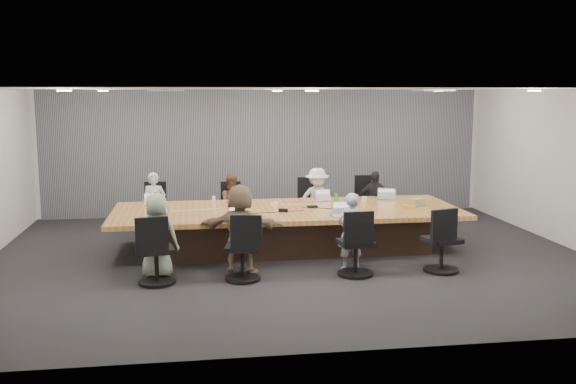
{
  "coord_description": "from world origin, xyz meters",
  "views": [
    {
      "loc": [
        -1.58,
        -10.37,
        2.76
      ],
      "look_at": [
        0.0,
        0.4,
        1.05
      ],
      "focal_mm": 40.0,
      "sensor_mm": 36.0,
      "label": 1
    }
  ],
  "objects": [
    {
      "name": "mic_right",
      "position": [
        0.46,
        0.54,
        0.76
      ],
      "size": [
        0.18,
        0.14,
        0.03
      ],
      "primitive_type": "cube",
      "rotation": [
        0.0,
        0.0,
        0.22
      ],
      "color": "black",
      "rests_on": "conference_table"
    },
    {
      "name": "snack_packet",
      "position": [
        2.14,
        0.28,
        0.76
      ],
      "size": [
        0.24,
        0.2,
        0.04
      ],
      "primitive_type": "cube",
      "rotation": [
        0.0,
        0.0,
        -0.44
      ],
      "color": "orange",
      "rests_on": "conference_table"
    },
    {
      "name": "chair_2",
      "position": [
        0.79,
        2.2,
        0.42
      ],
      "size": [
        0.72,
        0.72,
        0.84
      ],
      "primitive_type": null,
      "rotation": [
        0.0,
        0.0,
        2.8
      ],
      "color": "black",
      "rests_on": "ground"
    },
    {
      "name": "wall_right",
      "position": [
        5.0,
        0.0,
        1.4
      ],
      "size": [
        0.0,
        8.0,
        2.8
      ],
      "primitive_type": "cube",
      "rotation": [
        1.57,
        0.0,
        -1.57
      ],
      "color": "#BDBBB7",
      "rests_on": "ground"
    },
    {
      "name": "chair_4",
      "position": [
        -2.16,
        -1.2,
        0.42
      ],
      "size": [
        0.66,
        0.66,
        0.85
      ],
      "primitive_type": null,
      "rotation": [
        0.0,
        0.0,
        0.17
      ],
      "color": "black",
      "rests_on": "ground"
    },
    {
      "name": "conference_table",
      "position": [
        0.0,
        0.5,
        0.4
      ],
      "size": [
        6.0,
        2.2,
        0.74
      ],
      "color": "#332018",
      "rests_on": "ground"
    },
    {
      "name": "person_4",
      "position": [
        -2.16,
        -0.85,
        0.64
      ],
      "size": [
        0.71,
        0.55,
        1.28
      ],
      "primitive_type": "imported",
      "rotation": [
        0.0,
        0.0,
        2.89
      ],
      "color": "gray",
      "rests_on": "ground"
    },
    {
      "name": "cup_white_near",
      "position": [
        1.5,
        0.94,
        0.79
      ],
      "size": [
        0.1,
        0.1,
        0.11
      ],
      "primitive_type": "cylinder",
      "rotation": [
        0.0,
        0.0,
        -0.18
      ],
      "color": "white",
      "rests_on": "conference_table"
    },
    {
      "name": "person_2",
      "position": [
        0.79,
        1.85,
        0.64
      ],
      "size": [
        0.83,
        0.48,
        1.28
      ],
      "primitive_type": "imported",
      "rotation": [
        0.0,
        0.0,
        6.29
      ],
      "color": "silver",
      "rests_on": "ground"
    },
    {
      "name": "stapler",
      "position": [
        -0.11,
        0.2,
        0.77
      ],
      "size": [
        0.16,
        0.08,
        0.06
      ],
      "primitive_type": "cube",
      "rotation": [
        0.0,
        0.0,
        -0.27
      ],
      "color": "black",
      "rests_on": "conference_table"
    },
    {
      "name": "cup_white_far",
      "position": [
        -0.19,
        0.61,
        0.79
      ],
      "size": [
        0.1,
        0.1,
        0.1
      ],
      "primitive_type": "cylinder",
      "rotation": [
        0.0,
        0.0,
        0.26
      ],
      "color": "white",
      "rests_on": "conference_table"
    },
    {
      "name": "curtain",
      "position": [
        0.0,
        3.92,
        1.4
      ],
      "size": [
        9.8,
        0.04,
        2.8
      ],
      "primitive_type": "cube",
      "color": "slate",
      "rests_on": "ground"
    },
    {
      "name": "chair_0",
      "position": [
        -2.36,
        2.2,
        0.4
      ],
      "size": [
        0.54,
        0.54,
        0.79
      ],
      "primitive_type": null,
      "rotation": [
        0.0,
        0.0,
        3.13
      ],
      "color": "black",
      "rests_on": "ground"
    },
    {
      "name": "person_3",
      "position": [
        1.95,
        1.85,
        0.6
      ],
      "size": [
        0.71,
        0.31,
        1.2
      ],
      "primitive_type": "imported",
      "rotation": [
        0.0,
        0.0,
        6.25
      ],
      "color": "black",
      "rests_on": "ground"
    },
    {
      "name": "chair_5",
      "position": [
        -0.91,
        -1.2,
        0.42
      ],
      "size": [
        0.65,
        0.65,
        0.83
      ],
      "primitive_type": null,
      "rotation": [
        0.0,
        0.0,
        -0.18
      ],
      "color": "black",
      "rests_on": "ground"
    },
    {
      "name": "laptop_0",
      "position": [
        -2.36,
        1.3,
        0.75
      ],
      "size": [
        0.3,
        0.22,
        0.02
      ],
      "primitive_type": "cube",
      "rotation": [
        0.0,
        0.0,
        3.06
      ],
      "color": "#B2B2B7",
      "rests_on": "conference_table"
    },
    {
      "name": "person_1",
      "position": [
        -0.85,
        1.85,
        0.59
      ],
      "size": [
        0.67,
        0.58,
        1.19
      ],
      "primitive_type": "imported",
      "rotation": [
        0.0,
        0.0,
        6.53
      ],
      "color": "brown",
      "rests_on": "ground"
    },
    {
      "name": "person_6",
      "position": [
        0.8,
        -0.85,
        0.61
      ],
      "size": [
        0.5,
        0.38,
        1.21
      ],
      "primitive_type": "imported",
      "rotation": [
        0.0,
        0.0,
        3.36
      ],
      "color": "#A6A0BD",
      "rests_on": "ground"
    },
    {
      "name": "laptop_2",
      "position": [
        0.79,
        1.3,
        0.75
      ],
      "size": [
        0.32,
        0.25,
        0.02
      ],
      "primitive_type": "cube",
      "rotation": [
        0.0,
        0.0,
        3.33
      ],
      "color": "#B2B2B7",
      "rests_on": "conference_table"
    },
    {
      "name": "canvas_bag",
      "position": [
        2.34,
        0.44,
        0.81
      ],
      "size": [
        0.28,
        0.22,
        0.13
      ],
      "primitive_type": "cube",
      "rotation": [
        0.0,
        0.0,
        0.32
      ],
      "color": "gray",
      "rests_on": "conference_table"
    },
    {
      "name": "laptop_1",
      "position": [
        -0.85,
        1.3,
        0.75
      ],
      "size": [
        0.32,
        0.24,
        0.02
      ],
      "primitive_type": "cube",
      "rotation": [
        0.0,
        0.0,
        2.96
      ],
      "color": "#8C6647",
      "rests_on": "conference_table"
    },
    {
      "name": "laptop_6",
      "position": [
        0.8,
        -0.3,
        0.75
      ],
      "size": [
        0.37,
        0.29,
        0.02
      ],
      "primitive_type": "cube",
      "rotation": [
        0.0,
        0.0,
        0.18
      ],
      "color": "#B2B2B7",
      "rests_on": "conference_table"
    },
    {
      "name": "bottle_green_right",
      "position": [
        0.85,
        0.43,
        0.87
      ],
      "size": [
        0.09,
        0.09,
        0.26
      ],
      "primitive_type": "cylinder",
      "rotation": [
        0.0,
        0.0,
        -0.37
      ],
      "color": "#3E8338",
      "rests_on": "conference_table"
    },
    {
      "name": "laptop_4",
      "position": [
        -2.16,
        -0.3,
        0.75
      ],
      "size": [
        0.32,
        0.23,
        0.02
      ],
      "primitive_type": "cube",
      "rotation": [
        0.0,
        0.0,
        -0.05
      ],
      "color": "#8C6647",
      "rests_on": "conference_table"
    },
    {
      "name": "person_0",
      "position": [
        -2.36,
        1.85,
        0.62
      ],
      "size": [
        0.5,
        0.38,
        1.25
      ],
      "primitive_type": "imported",
      "rotation": [
        0.0,
        0.0,
        6.09
      ],
      "color": "#A6BAC7",
      "rests_on": "ground"
    },
    {
      "name": "bottle_green_left",
      "position": [
        -2.25,
        0.94,
        0.88
      ],
      "size": [
        0.09,
        0.09,
        0.28
      ],
      "primitive_type": "cylinder",
      "rotation": [
        0.0,
        0.0,
        0.13
      ],
      "color": "#3E8338",
      "rests_on": "conference_table"
    },
    {
      "name": "mic_left",
      "position": [
        -0.67,
        -0.06,
        0.75
      ],
      "size": [
        0.17,
        0.13,
        0.03
      ],
      "primitive_type": "cube",
      "rotation": [
        0.0,
        0.0,
        0.27
      ],
      "color": "black",
      "rests_on": "conference_table"
    },
    {
      "name": "wall_back",
      "position": [
        0.0,
        4.0,
        1.4
      ],
      "size": [
        10.0,
        0.0,
        2.8
      ],
      "primitive_type": "cube",
      "rotation": [
        1.57,
        0.0,
        0.0
      ],
      "color": "#BDBBB7",
      "rests_on": "ground"
    },
    {
      "name": "chair_1",
      "position": [
        -0.85,
        2.2,
        0.37
      ],
      "size": [
        0.55,
        0.55,
        0.75
      ],
      "primitive_type": null,
      "rotation": [
        0.0,
        0.0,
        3.06
      ],
      "color": "black",
      "rests_on": "ground"
    },
    {
      "name": "floor",
      "position": [
        0.0,
        0.0,
        0.0
      ],
      "size": [
        10.0,
        8.0,
        0.0
      ],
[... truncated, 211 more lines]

